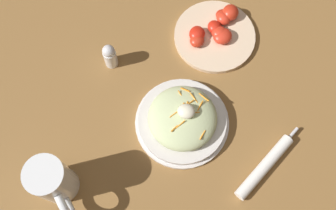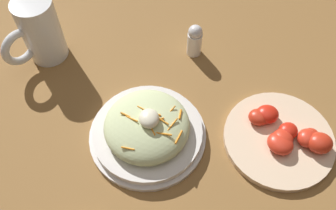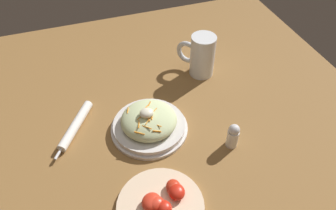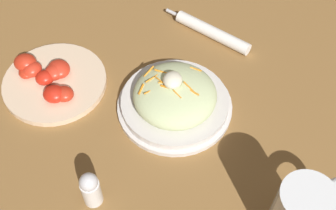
{
  "view_description": "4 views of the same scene",
  "coord_description": "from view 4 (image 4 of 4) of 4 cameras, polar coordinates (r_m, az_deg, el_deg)",
  "views": [
    {
      "loc": [
        0.04,
        -0.32,
        0.93
      ],
      "look_at": [
        -0.02,
        -0.01,
        0.06
      ],
      "focal_mm": 41.94,
      "sensor_mm": 36.0,
      "label": 1
    },
    {
      "loc": [
        0.38,
        -0.04,
        0.65
      ],
      "look_at": [
        -0.01,
        0.02,
        0.06
      ],
      "focal_mm": 39.02,
      "sensor_mm": 36.0,
      "label": 2
    },
    {
      "loc": [
        0.18,
        0.61,
        0.75
      ],
      "look_at": [
        -0.04,
        -0.03,
        0.09
      ],
      "focal_mm": 34.89,
      "sensor_mm": 36.0,
      "label": 3
    },
    {
      "loc": [
        -0.51,
        -0.04,
        0.72
      ],
      "look_at": [
        -0.02,
        -0.02,
        0.07
      ],
      "focal_mm": 46.93,
      "sensor_mm": 36.0,
      "label": 4
    }
  ],
  "objects": [
    {
      "name": "ground_plane",
      "position": [
        0.88,
        -1.03,
        -1.39
      ],
      "size": [
        1.43,
        1.43,
        0.0
      ],
      "primitive_type": "plane",
      "color": "olive"
    },
    {
      "name": "tomato_plate",
      "position": [
        0.95,
        -14.91,
        3.19
      ],
      "size": [
        0.22,
        0.22,
        0.05
      ],
      "color": "beige",
      "rests_on": "ground_plane"
    },
    {
      "name": "salad_plate",
      "position": [
        0.87,
        0.88,
        0.82
      ],
      "size": [
        0.23,
        0.23,
        0.09
      ],
      "color": "silver",
      "rests_on": "ground_plane"
    },
    {
      "name": "salt_shaker",
      "position": [
        0.77,
        -10.01,
        -10.67
      ],
      "size": [
        0.03,
        0.03,
        0.08
      ],
      "color": "white",
      "rests_on": "ground_plane"
    },
    {
      "name": "napkin_roll",
      "position": [
        1.03,
        5.72,
        9.4
      ],
      "size": [
        0.14,
        0.2,
        0.03
      ],
      "color": "white",
      "rests_on": "ground_plane"
    }
  ]
}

